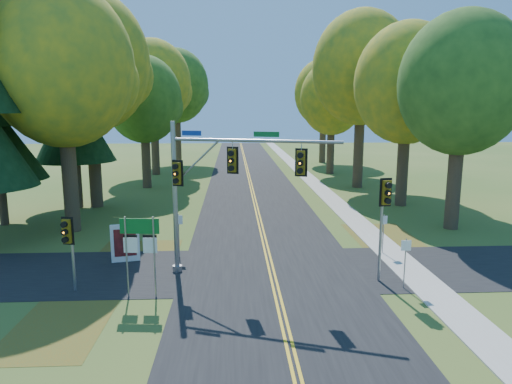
{
  "coord_description": "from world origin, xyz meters",
  "views": [
    {
      "loc": [
        -1.68,
        -17.51,
        7.14
      ],
      "look_at": [
        -0.58,
        4.07,
        3.2
      ],
      "focal_mm": 32.0,
      "sensor_mm": 36.0,
      "label": 1
    }
  ],
  "objects_px": {
    "traffic_mast": "(213,179)",
    "east_signal_pole": "(385,204)",
    "route_sign_cluster": "(140,241)",
    "info_kiosk": "(125,243)"
  },
  "relations": [
    {
      "from": "traffic_mast",
      "to": "east_signal_pole",
      "type": "relative_size",
      "value": 1.57
    },
    {
      "from": "traffic_mast",
      "to": "east_signal_pole",
      "type": "xyz_separation_m",
      "value": [
        6.95,
        -1.11,
        -0.92
      ]
    },
    {
      "from": "info_kiosk",
      "to": "traffic_mast",
      "type": "bearing_deg",
      "value": -38.65
    },
    {
      "from": "traffic_mast",
      "to": "route_sign_cluster",
      "type": "xyz_separation_m",
      "value": [
        -2.7,
        -2.13,
        -2.02
      ]
    },
    {
      "from": "east_signal_pole",
      "to": "info_kiosk",
      "type": "distance_m",
      "value": 11.94
    },
    {
      "from": "route_sign_cluster",
      "to": "info_kiosk",
      "type": "relative_size",
      "value": 1.75
    },
    {
      "from": "route_sign_cluster",
      "to": "info_kiosk",
      "type": "xyz_separation_m",
      "value": [
        -1.59,
        4.25,
        -1.34
      ]
    },
    {
      "from": "traffic_mast",
      "to": "east_signal_pole",
      "type": "height_order",
      "value": "traffic_mast"
    },
    {
      "from": "east_signal_pole",
      "to": "route_sign_cluster",
      "type": "bearing_deg",
      "value": 177.05
    },
    {
      "from": "traffic_mast",
      "to": "east_signal_pole",
      "type": "bearing_deg",
      "value": 9.96
    }
  ]
}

